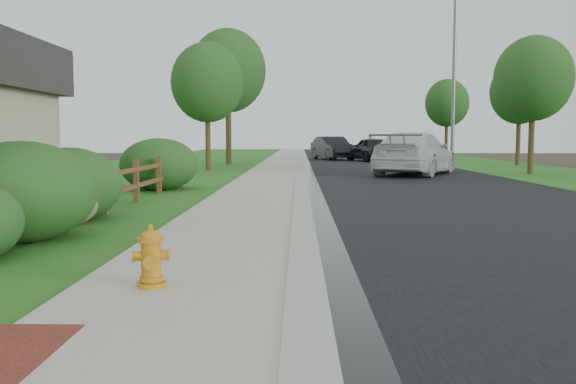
{
  "coord_description": "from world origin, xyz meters",
  "views": [
    {
      "loc": [
        0.33,
        -4.56,
        1.61
      ],
      "look_at": [
        0.16,
        4.76,
        0.78
      ],
      "focal_mm": 38.0,
      "sensor_mm": 36.0,
      "label": 1
    }
  ],
  "objects_px": {
    "ranch_fence": "(83,192)",
    "dark_car_mid": "(371,149)",
    "fire_hydrant": "(151,258)",
    "white_suv": "(415,154)",
    "streetlight": "(451,63)"
  },
  "relations": [
    {
      "from": "ranch_fence",
      "to": "dark_car_mid",
      "type": "bearing_deg",
      "value": 73.88
    },
    {
      "from": "fire_hydrant",
      "to": "dark_car_mid",
      "type": "bearing_deg",
      "value": 79.8
    },
    {
      "from": "ranch_fence",
      "to": "fire_hydrant",
      "type": "distance_m",
      "value": 5.49
    },
    {
      "from": "white_suv",
      "to": "dark_car_mid",
      "type": "bearing_deg",
      "value": -64.58
    },
    {
      "from": "white_suv",
      "to": "dark_car_mid",
      "type": "xyz_separation_m",
      "value": [
        -0.14,
        14.96,
        -0.08
      ]
    },
    {
      "from": "fire_hydrant",
      "to": "streetlight",
      "type": "distance_m",
      "value": 29.62
    },
    {
      "from": "ranch_fence",
      "to": "white_suv",
      "type": "relative_size",
      "value": 2.71
    },
    {
      "from": "fire_hydrant",
      "to": "streetlight",
      "type": "height_order",
      "value": "streetlight"
    },
    {
      "from": "ranch_fence",
      "to": "fire_hydrant",
      "type": "xyz_separation_m",
      "value": [
        2.43,
        -4.92,
        -0.22
      ]
    },
    {
      "from": "ranch_fence",
      "to": "fire_hydrant",
      "type": "height_order",
      "value": "ranch_fence"
    },
    {
      "from": "white_suv",
      "to": "streetlight",
      "type": "xyz_separation_m",
      "value": [
        3.2,
        7.14,
        4.69
      ]
    },
    {
      "from": "white_suv",
      "to": "dark_car_mid",
      "type": "relative_size",
      "value": 1.29
    },
    {
      "from": "ranch_fence",
      "to": "fire_hydrant",
      "type": "relative_size",
      "value": 26.54
    },
    {
      "from": "fire_hydrant",
      "to": "dark_car_mid",
      "type": "distance_m",
      "value": 35.89
    },
    {
      "from": "dark_car_mid",
      "to": "streetlight",
      "type": "height_order",
      "value": "streetlight"
    }
  ]
}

